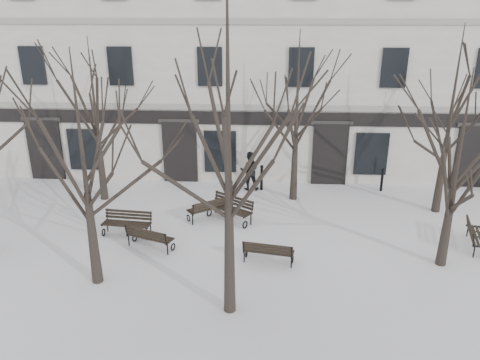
# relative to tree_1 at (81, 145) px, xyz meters

# --- Properties ---
(ground) EXTENTS (100.00, 100.00, 0.00)m
(ground) POSITION_rel_tree_1_xyz_m (4.55, 0.90, -4.34)
(ground) COLOR white
(ground) RESTS_ON ground
(building) EXTENTS (40.40, 10.20, 11.40)m
(building) POSITION_rel_tree_1_xyz_m (4.55, 13.86, 1.17)
(building) COLOR silver
(building) RESTS_ON ground
(tree_1) EXTENTS (4.87, 4.87, 6.95)m
(tree_1) POSITION_rel_tree_1_xyz_m (0.00, 0.00, 0.00)
(tree_1) COLOR black
(tree_1) RESTS_ON ground
(tree_2) EXTENTS (6.37, 6.37, 9.10)m
(tree_2) POSITION_rel_tree_1_xyz_m (4.15, -1.22, 1.35)
(tree_2) COLOR black
(tree_2) RESTS_ON ground
(tree_3) EXTENTS (4.41, 4.41, 6.31)m
(tree_3) POSITION_rel_tree_1_xyz_m (10.84, 1.60, -0.40)
(tree_3) COLOR black
(tree_3) RESTS_ON ground
(tree_4) EXTENTS (4.79, 4.79, 6.84)m
(tree_4) POSITION_rel_tree_1_xyz_m (-1.92, 6.45, -0.07)
(tree_4) COLOR black
(tree_4) RESTS_ON ground
(tree_5) EXTENTS (4.96, 4.96, 7.08)m
(tree_5) POSITION_rel_tree_1_xyz_m (6.31, 6.90, 0.08)
(tree_5) COLOR black
(tree_5) RESTS_ON ground
(tree_6) EXTENTS (5.16, 5.16, 7.37)m
(tree_6) POSITION_rel_tree_1_xyz_m (12.09, 5.88, 0.26)
(tree_6) COLOR black
(tree_6) RESTS_ON ground
(bench_0) EXTENTS (1.83, 0.82, 0.89)m
(bench_0) POSITION_rel_tree_1_xyz_m (0.05, 3.14, -3.86)
(bench_0) COLOR black
(bench_0) RESTS_ON ground
(bench_1) EXTENTS (1.77, 1.17, 0.85)m
(bench_1) POSITION_rel_tree_1_xyz_m (1.11, 2.11, -3.88)
(bench_1) COLOR black
(bench_1) RESTS_ON ground
(bench_2) EXTENTS (1.71, 0.88, 0.83)m
(bench_2) POSITION_rel_tree_1_xyz_m (5.21, 1.35, -3.89)
(bench_2) COLOR black
(bench_2) RESTS_ON ground
(bench_3) EXTENTS (1.91, 1.61, 0.95)m
(bench_3) POSITION_rel_tree_1_xyz_m (3.75, 4.59, -3.83)
(bench_3) COLOR black
(bench_3) RESTS_ON ground
(bench_4) EXTENTS (1.79, 1.53, 0.90)m
(bench_4) POSITION_rel_tree_1_xyz_m (2.94, 4.66, -3.86)
(bench_4) COLOR black
(bench_4) RESTS_ON ground
(bench_5) EXTENTS (1.01, 1.79, 0.86)m
(bench_5) POSITION_rel_tree_1_xyz_m (12.39, 2.86, -3.88)
(bench_5) COLOR black
(bench_5) RESTS_ON ground
(bollard_a) EXTENTS (0.15, 0.15, 1.20)m
(bollard_a) POSITION_rel_tree_1_xyz_m (4.92, 7.87, -3.70)
(bollard_a) COLOR black
(bollard_a) RESTS_ON ground
(bollard_b) EXTENTS (0.14, 0.14, 1.08)m
(bollard_b) POSITION_rel_tree_1_xyz_m (10.36, 8.05, -3.77)
(bollard_b) COLOR black
(bollard_b) RESTS_ON ground
(pedestrian_b) EXTENTS (0.89, 0.71, 1.80)m
(pedestrian_b) POSITION_rel_tree_1_xyz_m (4.37, 7.92, -4.34)
(pedestrian_b) COLOR black
(pedestrian_b) RESTS_ON ground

